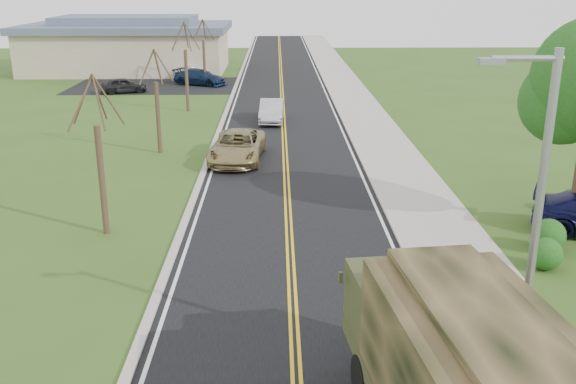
{
  "coord_description": "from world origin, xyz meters",
  "views": [
    {
      "loc": [
        -0.45,
        -12.96,
        9.25
      ],
      "look_at": [
        -0.05,
        9.45,
        1.8
      ],
      "focal_mm": 40.0,
      "sensor_mm": 36.0,
      "label": 1
    }
  ],
  "objects_px": {
    "utility_box_near": "(540,366)",
    "military_truck": "(465,380)",
    "suv_champagne": "(237,146)",
    "sedan_silver": "(272,111)"
  },
  "relations": [
    {
      "from": "suv_champagne",
      "to": "utility_box_near",
      "type": "height_order",
      "value": "suv_champagne"
    },
    {
      "from": "suv_champagne",
      "to": "sedan_silver",
      "type": "height_order",
      "value": "suv_champagne"
    },
    {
      "from": "suv_champagne",
      "to": "utility_box_near",
      "type": "relative_size",
      "value": 7.13
    },
    {
      "from": "sedan_silver",
      "to": "utility_box_near",
      "type": "distance_m",
      "value": 30.75
    },
    {
      "from": "suv_champagne",
      "to": "sedan_silver",
      "type": "bearing_deg",
      "value": 84.41
    },
    {
      "from": "military_truck",
      "to": "utility_box_near",
      "type": "relative_size",
      "value": 10.26
    },
    {
      "from": "military_truck",
      "to": "suv_champagne",
      "type": "distance_m",
      "value": 23.9
    },
    {
      "from": "sedan_silver",
      "to": "utility_box_near",
      "type": "relative_size",
      "value": 5.62
    },
    {
      "from": "utility_box_near",
      "to": "military_truck",
      "type": "bearing_deg",
      "value": -157.19
    },
    {
      "from": "suv_champagne",
      "to": "utility_box_near",
      "type": "bearing_deg",
      "value": -63.03
    }
  ]
}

